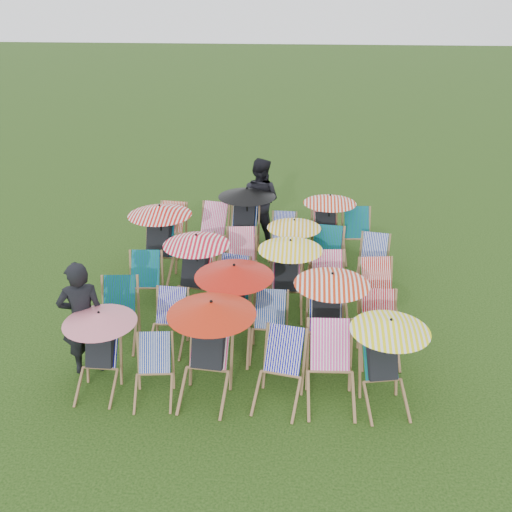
# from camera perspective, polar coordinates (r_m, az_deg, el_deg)

# --- Properties ---
(ground) EXTENTS (100.00, 100.00, 0.00)m
(ground) POSITION_cam_1_polar(r_m,az_deg,el_deg) (9.91, -0.05, -5.71)
(ground) COLOR black
(ground) RESTS_ON ground
(deckchair_0) EXTENTS (0.99, 1.03, 1.18)m
(deckchair_0) POSITION_cam_1_polar(r_m,az_deg,el_deg) (8.15, -15.48, -9.14)
(deckchair_0) COLOR olive
(deckchair_0) RESTS_ON ground
(deckchair_1) EXTENTS (0.63, 0.81, 0.82)m
(deckchair_1) POSITION_cam_1_polar(r_m,az_deg,el_deg) (7.97, -10.22, -11.34)
(deckchair_1) COLOR olive
(deckchair_1) RESTS_ON ground
(deckchair_2) EXTENTS (1.18, 1.25, 1.41)m
(deckchair_2) POSITION_cam_1_polar(r_m,az_deg,el_deg) (7.73, -4.88, -9.21)
(deckchair_2) COLOR olive
(deckchair_2) RESTS_ON ground
(deckchair_3) EXTENTS (0.77, 0.96, 0.94)m
(deckchair_3) POSITION_cam_1_polar(r_m,az_deg,el_deg) (7.76, 2.37, -11.47)
(deckchair_3) COLOR olive
(deckchair_3) RESTS_ON ground
(deckchair_4) EXTENTS (0.72, 0.97, 1.02)m
(deckchair_4) POSITION_cam_1_polar(r_m,az_deg,el_deg) (7.80, 7.51, -11.13)
(deckchair_4) COLOR olive
(deckchair_4) RESTS_ON ground
(deckchair_5) EXTENTS (1.04, 1.14, 1.24)m
(deckchair_5) POSITION_cam_1_polar(r_m,az_deg,el_deg) (7.80, 12.87, -10.29)
(deckchair_5) COLOR olive
(deckchair_5) RESTS_ON ground
(deckchair_6) EXTENTS (0.72, 0.94, 0.96)m
(deckchair_6) POSITION_cam_1_polar(r_m,az_deg,el_deg) (9.19, -13.72, -5.73)
(deckchair_6) COLOR olive
(deckchair_6) RESTS_ON ground
(deckchair_7) EXTENTS (0.60, 0.81, 0.85)m
(deckchair_7) POSITION_cam_1_polar(r_m,az_deg,el_deg) (8.95, -8.80, -6.57)
(deckchair_7) COLOR olive
(deckchair_7) RESTS_ON ground
(deckchair_8) EXTENTS (1.19, 1.24, 1.41)m
(deckchair_8) POSITION_cam_1_polar(r_m,az_deg,el_deg) (8.61, -2.51, -5.20)
(deckchair_8) COLOR olive
(deckchair_8) RESTS_ON ground
(deckchair_9) EXTENTS (0.59, 0.82, 0.88)m
(deckchair_9) POSITION_cam_1_polar(r_m,az_deg,el_deg) (8.71, 1.32, -7.11)
(deckchair_9) COLOR olive
(deckchair_9) RESTS_ON ground
(deckchair_10) EXTENTS (1.12, 1.17, 1.33)m
(deckchair_10) POSITION_cam_1_polar(r_m,az_deg,el_deg) (8.59, 7.17, -5.79)
(deckchair_10) COLOR olive
(deckchair_10) RESTS_ON ground
(deckchair_11) EXTENTS (0.65, 0.89, 0.94)m
(deckchair_11) POSITION_cam_1_polar(r_m,az_deg,el_deg) (8.80, 12.26, -7.18)
(deckchair_11) COLOR olive
(deckchair_11) RESTS_ON ground
(deckchair_12) EXTENTS (0.69, 0.92, 0.95)m
(deckchair_12) POSITION_cam_1_polar(r_m,az_deg,el_deg) (9.98, -11.20, -2.87)
(deckchair_12) COLOR olive
(deckchair_12) RESTS_ON ground
(deckchair_13) EXTENTS (1.14, 1.21, 1.35)m
(deckchair_13) POSITION_cam_1_polar(r_m,az_deg,el_deg) (9.79, -6.31, -1.53)
(deckchair_13) COLOR olive
(deckchair_13) RESTS_ON ground
(deckchair_14) EXTENTS (0.77, 0.95, 0.92)m
(deckchair_14) POSITION_cam_1_polar(r_m,az_deg,el_deg) (9.72, -2.79, -3.28)
(deckchair_14) COLOR olive
(deckchair_14) RESTS_ON ground
(deckchair_15) EXTENTS (1.09, 1.14, 1.29)m
(deckchair_15) POSITION_cam_1_polar(r_m,az_deg,el_deg) (9.66, 3.13, -1.97)
(deckchair_15) COLOR olive
(deckchair_15) RESTS_ON ground
(deckchair_16) EXTENTS (0.75, 0.98, 1.01)m
(deckchair_16) POSITION_cam_1_polar(r_m,az_deg,el_deg) (9.73, 7.26, -3.15)
(deckchair_16) COLOR olive
(deckchair_16) RESTS_ON ground
(deckchair_17) EXTENTS (0.74, 0.95, 0.95)m
(deckchair_17) POSITION_cam_1_polar(r_m,az_deg,el_deg) (9.75, 12.21, -3.67)
(deckchair_17) COLOR olive
(deckchair_17) RESTS_ON ground
(deckchair_18) EXTENTS (1.20, 1.26, 1.42)m
(deckchair_18) POSITION_cam_1_polar(r_m,az_deg,el_deg) (10.96, -9.81, 1.53)
(deckchair_18) COLOR olive
(deckchair_18) RESTS_ON ground
(deckchair_19) EXTENTS (0.65, 0.83, 0.82)m
(deckchair_19) POSITION_cam_1_polar(r_m,az_deg,el_deg) (10.92, -5.38, -0.27)
(deckchair_19) COLOR olive
(deckchair_19) RESTS_ON ground
(deckchair_20) EXTENTS (0.72, 0.93, 0.95)m
(deckchair_20) POSITION_cam_1_polar(r_m,az_deg,el_deg) (10.75, -1.42, -0.21)
(deckchair_20) COLOR olive
(deckchair_20) RESTS_ON ground
(deckchair_21) EXTENTS (1.01, 1.07, 1.20)m
(deckchair_21) POSITION_cam_1_polar(r_m,az_deg,el_deg) (10.74, 3.46, 0.66)
(deckchair_21) COLOR olive
(deckchair_21) RESTS_ON ground
(deckchair_22) EXTENTS (0.77, 1.00, 1.02)m
(deckchair_22) POSITION_cam_1_polar(r_m,az_deg,el_deg) (10.70, 6.96, -0.31)
(deckchair_22) COLOR olive
(deckchair_22) RESTS_ON ground
(deckchair_23) EXTENTS (0.72, 0.90, 0.89)m
(deckchair_23) POSITION_cam_1_polar(r_m,az_deg,el_deg) (10.87, 11.60, -0.63)
(deckchair_23) COLOR olive
(deckchair_23) RESTS_ON ground
(deckchair_24) EXTENTS (0.72, 0.94, 0.96)m
(deckchair_24) POSITION_cam_1_polar(r_m,az_deg,el_deg) (12.14, -8.67, 2.64)
(deckchair_24) COLOR olive
(deckchair_24) RESTS_ON ground
(deckchair_25) EXTENTS (0.80, 1.01, 0.99)m
(deckchair_25) POSITION_cam_1_polar(r_m,az_deg,el_deg) (11.92, -4.57, 2.50)
(deckchair_25) COLOR olive
(deckchair_25) RESTS_ON ground
(deckchair_26) EXTENTS (1.18, 1.23, 1.40)m
(deckchair_26) POSITION_cam_1_polar(r_m,az_deg,el_deg) (11.79, -1.19, 3.61)
(deckchair_26) COLOR olive
(deckchair_26) RESTS_ON ground
(deckchair_27) EXTENTS (0.60, 0.81, 0.84)m
(deckchair_27) POSITION_cam_1_polar(r_m,az_deg,el_deg) (11.81, 2.70, 1.95)
(deckchair_27) COLOR olive
(deckchair_27) RESTS_ON ground
(deckchair_28) EXTENTS (1.08, 1.16, 1.28)m
(deckchair_28) POSITION_cam_1_polar(r_m,az_deg,el_deg) (11.81, 7.15, 3.11)
(deckchair_28) COLOR olive
(deckchair_28) RESTS_ON ground
(deckchair_29) EXTENTS (0.73, 0.95, 0.97)m
(deckchair_29) POSITION_cam_1_polar(r_m,az_deg,el_deg) (11.86, 10.20, 2.00)
(deckchair_29) COLOR olive
(deckchair_29) RESTS_ON ground
(person_left) EXTENTS (0.75, 0.61, 1.75)m
(person_left) POSITION_cam_1_polar(r_m,az_deg,el_deg) (8.45, -16.97, -5.98)
(person_left) COLOR black
(person_left) RESTS_ON ground
(person_rear) EXTENTS (1.11, 1.00, 1.87)m
(person_rear) POSITION_cam_1_polar(r_m,az_deg,el_deg) (12.34, 0.39, 5.59)
(person_rear) COLOR black
(person_rear) RESTS_ON ground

